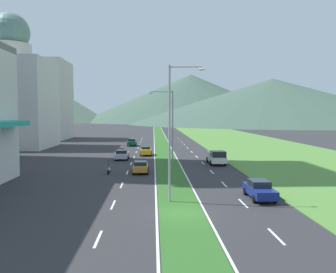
% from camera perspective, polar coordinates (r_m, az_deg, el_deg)
% --- Properties ---
extents(ground_plane, '(600.00, 600.00, 0.00)m').
position_cam_1_polar(ground_plane, '(25.80, 2.14, -12.22)').
color(ground_plane, '#2D2D30').
extents(grass_median, '(3.20, 240.00, 0.06)m').
position_cam_1_polar(grass_median, '(85.05, -1.03, -1.05)').
color(grass_median, '#2D6023').
rests_on(grass_median, ground_plane).
extents(grass_verge_right, '(24.00, 240.00, 0.06)m').
position_cam_1_polar(grass_verge_right, '(87.97, 12.51, -0.98)').
color(grass_verge_right, '#518438').
rests_on(grass_verge_right, ground_plane).
extents(lane_dash_left_2, '(0.16, 2.80, 0.01)m').
position_cam_1_polar(lane_dash_left_2, '(21.33, -11.10, -15.73)').
color(lane_dash_left_2, silver).
rests_on(lane_dash_left_2, ground_plane).
extents(lane_dash_left_3, '(0.16, 2.80, 0.01)m').
position_cam_1_polar(lane_dash_left_3, '(28.52, -8.75, -10.70)').
color(lane_dash_left_3, silver).
rests_on(lane_dash_left_3, ground_plane).
extents(lane_dash_left_4, '(0.16, 2.80, 0.01)m').
position_cam_1_polar(lane_dash_left_4, '(35.87, -7.40, -7.70)').
color(lane_dash_left_4, silver).
rests_on(lane_dash_left_4, ground_plane).
extents(lane_dash_left_5, '(0.16, 2.80, 0.01)m').
position_cam_1_polar(lane_dash_left_5, '(43.29, -6.52, -5.72)').
color(lane_dash_left_5, silver).
rests_on(lane_dash_left_5, ground_plane).
extents(lane_dash_left_6, '(0.16, 2.80, 0.01)m').
position_cam_1_polar(lane_dash_left_6, '(50.76, -5.90, -4.33)').
color(lane_dash_left_6, silver).
rests_on(lane_dash_left_6, ground_plane).
extents(lane_dash_left_7, '(0.16, 2.80, 0.01)m').
position_cam_1_polar(lane_dash_left_7, '(58.26, -5.44, -3.29)').
color(lane_dash_left_7, silver).
rests_on(lane_dash_left_7, ground_plane).
extents(lane_dash_left_8, '(0.16, 2.80, 0.01)m').
position_cam_1_polar(lane_dash_left_8, '(65.77, -5.09, -2.48)').
color(lane_dash_left_8, silver).
rests_on(lane_dash_left_8, ground_plane).
extents(lane_dash_left_9, '(0.16, 2.80, 0.01)m').
position_cam_1_polar(lane_dash_left_9, '(73.30, -4.81, -1.85)').
color(lane_dash_left_9, silver).
rests_on(lane_dash_left_9, ground_plane).
extents(lane_dash_left_10, '(0.16, 2.80, 0.01)m').
position_cam_1_polar(lane_dash_left_10, '(80.83, -4.58, -1.33)').
color(lane_dash_left_10, silver).
rests_on(lane_dash_left_10, ground_plane).
extents(lane_dash_left_11, '(0.16, 2.80, 0.01)m').
position_cam_1_polar(lane_dash_left_11, '(88.37, -4.39, -0.90)').
color(lane_dash_left_11, silver).
rests_on(lane_dash_left_11, ground_plane).
extents(lane_dash_left_12, '(0.16, 2.80, 0.01)m').
position_cam_1_polar(lane_dash_left_12, '(95.92, -4.23, -0.54)').
color(lane_dash_left_12, silver).
rests_on(lane_dash_left_12, ground_plane).
extents(lane_dash_left_13, '(0.16, 2.80, 0.01)m').
position_cam_1_polar(lane_dash_left_13, '(103.47, -4.10, -0.23)').
color(lane_dash_left_13, silver).
rests_on(lane_dash_left_13, ground_plane).
extents(lane_dash_right_2, '(0.16, 2.80, 0.01)m').
position_cam_1_polar(lane_dash_right_2, '(22.25, 16.87, -15.00)').
color(lane_dash_right_2, silver).
rests_on(lane_dash_right_2, ground_plane).
extents(lane_dash_right_3, '(0.16, 2.80, 0.01)m').
position_cam_1_polar(lane_dash_right_3, '(29.22, 11.90, -10.39)').
color(lane_dash_right_3, silver).
rests_on(lane_dash_right_3, ground_plane).
extents(lane_dash_right_4, '(0.16, 2.80, 0.01)m').
position_cam_1_polar(lane_dash_right_4, '(36.42, 8.94, -7.54)').
color(lane_dash_right_4, silver).
rests_on(lane_dash_right_4, ground_plane).
extents(lane_dash_right_5, '(0.16, 2.80, 0.01)m').
position_cam_1_polar(lane_dash_right_5, '(43.75, 6.99, -5.63)').
color(lane_dash_right_5, silver).
rests_on(lane_dash_right_5, ground_plane).
extents(lane_dash_right_6, '(0.16, 2.80, 0.01)m').
position_cam_1_polar(lane_dash_right_6, '(51.16, 5.61, -4.26)').
color(lane_dash_right_6, silver).
rests_on(lane_dash_right_6, ground_plane).
extents(lane_dash_right_7, '(0.16, 2.80, 0.01)m').
position_cam_1_polar(lane_dash_right_7, '(58.60, 4.58, -3.24)').
color(lane_dash_right_7, silver).
rests_on(lane_dash_right_7, ground_plane).
extents(lane_dash_right_8, '(0.16, 2.80, 0.01)m').
position_cam_1_polar(lane_dash_right_8, '(66.07, 3.79, -2.45)').
color(lane_dash_right_8, silver).
rests_on(lane_dash_right_8, ground_plane).
extents(lane_dash_right_9, '(0.16, 2.80, 0.01)m').
position_cam_1_polar(lane_dash_right_9, '(73.57, 3.16, -1.82)').
color(lane_dash_right_9, silver).
rests_on(lane_dash_right_9, ground_plane).
extents(lane_dash_right_10, '(0.16, 2.80, 0.01)m').
position_cam_1_polar(lane_dash_right_10, '(81.08, 2.64, -1.30)').
color(lane_dash_right_10, silver).
rests_on(lane_dash_right_10, ground_plane).
extents(lane_dash_right_11, '(0.16, 2.80, 0.01)m').
position_cam_1_polar(lane_dash_right_11, '(88.60, 2.22, -0.88)').
color(lane_dash_right_11, silver).
rests_on(lane_dash_right_11, ground_plane).
extents(lane_dash_right_12, '(0.16, 2.80, 0.01)m').
position_cam_1_polar(lane_dash_right_12, '(96.12, 1.86, -0.52)').
color(lane_dash_right_12, silver).
rests_on(lane_dash_right_12, ground_plane).
extents(lane_dash_right_13, '(0.16, 2.80, 0.01)m').
position_cam_1_polar(lane_dash_right_13, '(103.66, 1.55, -0.21)').
color(lane_dash_right_13, silver).
rests_on(lane_dash_right_13, ground_plane).
extents(edge_line_median_left, '(0.16, 240.00, 0.01)m').
position_cam_1_polar(edge_line_median_left, '(85.03, -2.21, -1.07)').
color(edge_line_median_left, silver).
rests_on(edge_line_median_left, ground_plane).
extents(edge_line_median_right, '(0.16, 240.00, 0.01)m').
position_cam_1_polar(edge_line_median_right, '(85.11, 0.15, -1.06)').
color(edge_line_median_right, silver).
rests_on(edge_line_median_right, ground_plane).
extents(domed_building, '(15.52, 15.52, 27.54)m').
position_cam_1_polar(domed_building, '(80.64, -23.70, 6.11)').
color(domed_building, silver).
rests_on(domed_building, ground_plane).
extents(midrise_colored, '(15.09, 15.09, 21.43)m').
position_cam_1_polar(midrise_colored, '(104.72, -19.76, 5.48)').
color(midrise_colored, beige).
rests_on(midrise_colored, ground_plane).
extents(hill_far_left, '(134.92, 134.92, 42.04)m').
position_cam_1_polar(hill_far_left, '(309.00, -21.96, 6.02)').
color(hill_far_left, '#516B56').
rests_on(hill_far_left, ground_plane).
extents(hill_far_center, '(189.09, 189.09, 40.63)m').
position_cam_1_polar(hill_far_center, '(311.82, 3.65, 6.13)').
color(hill_far_center, '#3D5647').
rests_on(hill_far_center, ground_plane).
extents(hill_far_right, '(201.78, 201.78, 31.26)m').
position_cam_1_polar(hill_far_right, '(260.00, 16.30, 5.44)').
color(hill_far_right, '#3D5647').
rests_on(hill_far_right, ground_plane).
extents(street_lamp_near, '(2.88, 0.47, 10.86)m').
position_cam_1_polar(street_lamp_near, '(28.13, 0.79, 1.80)').
color(street_lamp_near, '#99999E').
rests_on(street_lamp_near, ground_plane).
extents(street_lamp_mid, '(3.51, 0.34, 10.33)m').
position_cam_1_polar(street_lamp_mid, '(51.44, 0.34, 2.43)').
color(street_lamp_mid, '#99999E').
rests_on(street_lamp_mid, ground_plane).
extents(car_0, '(2.03, 4.48, 1.47)m').
position_cam_1_polar(car_0, '(55.47, -7.36, -2.87)').
color(car_0, '#B2B2B7').
rests_on(car_0, ground_plane).
extents(car_1, '(1.90, 4.54, 1.53)m').
position_cam_1_polar(car_1, '(30.92, 14.38, -8.17)').
color(car_1, navy).
rests_on(car_1, ground_plane).
extents(car_2, '(1.85, 4.10, 1.39)m').
position_cam_1_polar(car_2, '(42.89, -4.39, -4.83)').
color(car_2, '#C6842D').
rests_on(car_2, ground_plane).
extents(car_3, '(1.89, 4.42, 1.55)m').
position_cam_1_polar(car_3, '(78.51, -5.78, -0.91)').
color(car_3, '#0C5128').
rests_on(car_3, ground_plane).
extents(car_4, '(1.89, 4.02, 1.53)m').
position_cam_1_polar(car_4, '(60.51, -3.54, -2.28)').
color(car_4, yellow).
rests_on(car_4, ground_plane).
extents(pickup_truck_0, '(2.18, 5.40, 2.00)m').
position_cam_1_polar(pickup_truck_0, '(50.11, 7.75, -3.32)').
color(pickup_truck_0, silver).
rests_on(pickup_truck_0, ground_plane).
extents(motorcycle_rider, '(0.36, 2.00, 1.80)m').
position_cam_1_polar(motorcycle_rider, '(42.78, -9.42, -4.86)').
color(motorcycle_rider, black).
rests_on(motorcycle_rider, ground_plane).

